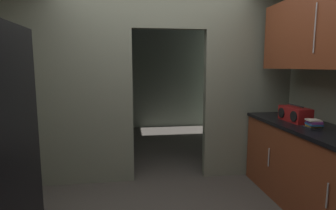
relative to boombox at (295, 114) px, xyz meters
name	(u,v)px	position (x,y,z in m)	size (l,w,h in m)	color
kitchen_partition	(152,73)	(-1.58, 0.74, 0.47)	(3.77, 0.12, 2.75)	gray
adjoining_room_shell	(146,74)	(-1.54, 2.97, 0.38)	(3.77, 3.31, 2.75)	gray
lower_cabinet_run	(320,174)	(0.03, -0.45, -0.54)	(0.63, 2.19, 0.91)	brown
upper_cabinet_counterside	(333,28)	(0.03, -0.45, 0.90)	(0.36, 1.97, 0.77)	brown
boombox	(295,114)	(0.00, 0.00, 0.00)	(0.19, 0.41, 0.19)	maroon
book_stack	(314,124)	(-0.02, -0.36, -0.04)	(0.15, 0.17, 0.09)	black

